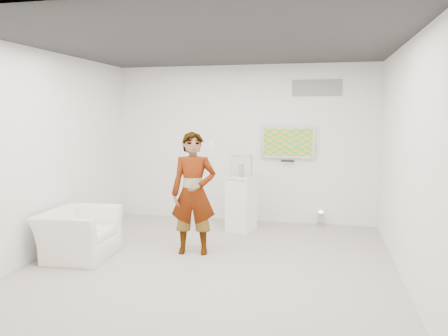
# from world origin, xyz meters

# --- Properties ---
(room) EXTENTS (5.01, 5.01, 3.00)m
(room) POSITION_xyz_m (0.00, 0.00, 1.50)
(room) COLOR #AAA89C
(room) RESTS_ON ground
(tv) EXTENTS (1.00, 0.08, 0.60)m
(tv) POSITION_xyz_m (0.85, 2.45, 1.55)
(tv) COLOR silver
(tv) RESTS_ON room
(logo_decal) EXTENTS (0.90, 0.02, 0.30)m
(logo_decal) POSITION_xyz_m (1.35, 2.49, 2.55)
(logo_decal) COLOR gray
(logo_decal) RESTS_ON room
(person) EXTENTS (0.73, 0.54, 1.82)m
(person) POSITION_xyz_m (-0.38, 0.32, 0.91)
(person) COLOR white
(person) RESTS_ON room
(armchair) EXTENTS (0.98, 1.11, 0.69)m
(armchair) POSITION_xyz_m (-1.96, -0.22, 0.35)
(armchair) COLOR white
(armchair) RESTS_ON room
(pedestal) EXTENTS (0.61, 0.61, 0.99)m
(pedestal) POSITION_xyz_m (0.09, 1.73, 0.49)
(pedestal) COLOR white
(pedestal) RESTS_ON room
(floor_uplight) EXTENTS (0.21, 0.21, 0.28)m
(floor_uplight) POSITION_xyz_m (1.48, 2.34, 0.14)
(floor_uplight) COLOR silver
(floor_uplight) RESTS_ON room
(vitrine) EXTENTS (0.37, 0.37, 0.36)m
(vitrine) POSITION_xyz_m (0.09, 1.73, 1.16)
(vitrine) COLOR white
(vitrine) RESTS_ON pedestal
(console) EXTENTS (0.09, 0.17, 0.22)m
(console) POSITION_xyz_m (0.09, 1.73, 1.10)
(console) COLOR white
(console) RESTS_ON pedestal
(wii_remote) EXTENTS (0.09, 0.16, 0.04)m
(wii_remote) POSITION_xyz_m (-0.15, 0.51, 1.64)
(wii_remote) COLOR white
(wii_remote) RESTS_ON person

